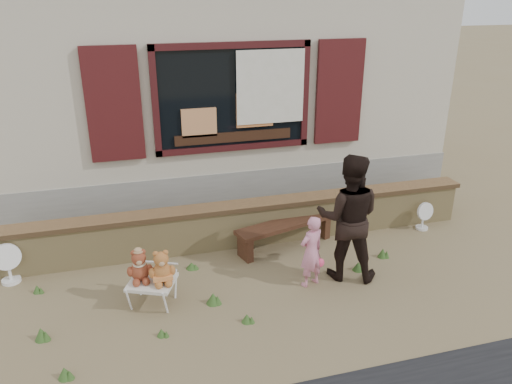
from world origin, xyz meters
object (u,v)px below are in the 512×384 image
object	(u,v)px
teddy_bear_right	(162,266)
folding_chair	(152,283)
child	(311,251)
teddy_bear_left	(139,265)
bench	(286,229)
adult	(348,217)

from	to	relation	value
teddy_bear_right	folding_chair	bearing A→B (deg)	-180.00
teddy_bear_right	child	size ratio (longest dim) A/B	0.44
folding_chair	teddy_bear_left	bearing A→B (deg)	180.00
teddy_bear_left	teddy_bear_right	xyz separation A→B (m)	(0.26, -0.11, 0.01)
child	teddy_bear_left	bearing A→B (deg)	-24.27
teddy_bear_left	teddy_bear_right	size ratio (longest dim) A/B	0.97
bench	adult	bearing A→B (deg)	-77.81
teddy_bear_right	child	distance (m)	1.91
teddy_bear_right	teddy_bear_left	bearing A→B (deg)	180.00
bench	folding_chair	bearing A→B (deg)	-170.73
folding_chair	adult	world-z (taller)	adult
adult	teddy_bear_left	bearing A→B (deg)	22.77
bench	teddy_bear_left	world-z (taller)	teddy_bear_left
teddy_bear_left	adult	distance (m)	2.72
folding_chair	teddy_bear_right	world-z (taller)	teddy_bear_right
folding_chair	teddy_bear_left	xyz separation A→B (m)	(-0.13, 0.06, 0.24)
folding_chair	child	distance (m)	2.05
folding_chair	teddy_bear_left	distance (m)	0.28
folding_chair	child	size ratio (longest dim) A/B	0.69
adult	bench	bearing A→B (deg)	-37.63
folding_chair	teddy_bear_left	world-z (taller)	teddy_bear_left
teddy_bear_left	child	xyz separation A→B (m)	(2.16, -0.17, -0.05)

